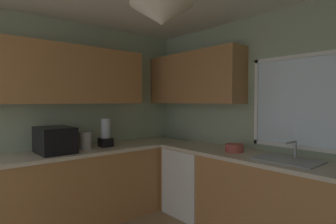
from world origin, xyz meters
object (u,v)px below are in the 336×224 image
(microwave, at_px, (55,140))
(kettle, at_px, (85,141))
(sink_assembly, at_px, (288,160))
(bowl, at_px, (234,148))
(dishwasher, at_px, (194,181))
(blender_appliance, at_px, (106,134))

(microwave, height_order, kettle, microwave)
(sink_assembly, bearing_deg, bowl, -179.39)
(kettle, bearing_deg, bowl, 44.55)
(sink_assembly, relative_size, bowl, 2.80)
(dishwasher, relative_size, blender_appliance, 2.37)
(kettle, bearing_deg, sink_assembly, 33.55)
(microwave, height_order, blender_appliance, blender_appliance)
(dishwasher, xyz_separation_m, sink_assembly, (1.24, 0.04, 0.48))
(dishwasher, height_order, bowl, bowl)
(kettle, bearing_deg, dishwasher, 62.15)
(dishwasher, xyz_separation_m, kettle, (-0.64, -1.21, 0.57))
(bowl, relative_size, blender_appliance, 0.58)
(dishwasher, relative_size, microwave, 1.78)
(kettle, relative_size, sink_assembly, 0.35)
(kettle, distance_m, bowl, 1.77)
(dishwasher, bearing_deg, blender_appliance, -125.29)
(microwave, bearing_deg, blender_appliance, 90.00)
(dishwasher, xyz_separation_m, bowl, (0.62, 0.03, 0.52))
(dishwasher, height_order, blender_appliance, blender_appliance)
(blender_appliance, bearing_deg, sink_assembly, 27.01)
(kettle, bearing_deg, blender_appliance, 94.10)
(dishwasher, xyz_separation_m, microwave, (-0.66, -1.56, 0.62))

